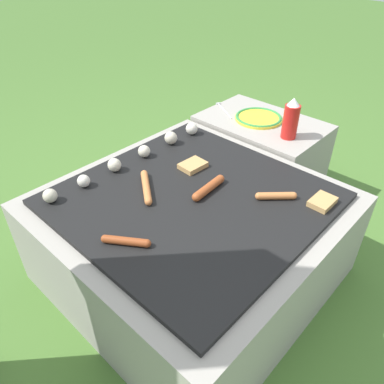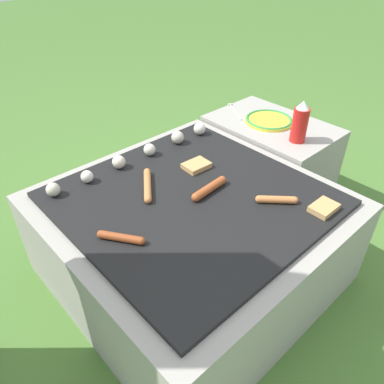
# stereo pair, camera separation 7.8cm
# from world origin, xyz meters

# --- Properties ---
(ground_plane) EXTENTS (14.00, 14.00, 0.00)m
(ground_plane) POSITION_xyz_m (0.00, 0.00, 0.00)
(ground_plane) COLOR #47702D
(grill) EXTENTS (0.95, 0.95, 0.39)m
(grill) POSITION_xyz_m (0.00, 0.00, 0.19)
(grill) COLOR #9E998E
(grill) RESTS_ON ground_plane
(side_ledge) EXTENTS (0.39, 0.59, 0.39)m
(side_ledge) POSITION_xyz_m (0.68, 0.17, 0.19)
(side_ledge) COLOR #9E998E
(side_ledge) RESTS_ON ground_plane
(sausage_front_center) EXTENTS (0.10, 0.13, 0.02)m
(sausage_front_center) POSITION_xyz_m (-0.31, -0.02, 0.40)
(sausage_front_center) COLOR #93421E
(sausage_front_center) RESTS_ON grill
(sausage_mid_left) EXTENTS (0.11, 0.11, 0.03)m
(sausage_mid_left) POSITION_xyz_m (0.19, -0.22, 0.40)
(sausage_mid_left) COLOR #C6753D
(sausage_mid_left) RESTS_ON grill
(sausage_back_center) EXTENTS (0.17, 0.04, 0.03)m
(sausage_back_center) POSITION_xyz_m (0.06, -0.02, 0.41)
(sausage_back_center) COLOR #A34C23
(sausage_back_center) RESTS_ON grill
(sausage_mid_right) EXTENTS (0.13, 0.17, 0.03)m
(sausage_mid_right) POSITION_xyz_m (-0.08, 0.15, 0.40)
(sausage_mid_right) COLOR #C6753D
(sausage_mid_right) RESTS_ON grill
(bread_slice_center) EXTENTS (0.10, 0.08, 0.02)m
(bread_slice_center) POSITION_xyz_m (0.14, 0.13, 0.40)
(bread_slice_center) COLOR tan
(bread_slice_center) RESTS_ON grill
(bread_slice_left) EXTENTS (0.09, 0.07, 0.02)m
(bread_slice_left) POSITION_xyz_m (0.27, -0.35, 0.40)
(bread_slice_left) COLOR tan
(bread_slice_left) RESTS_ON grill
(mushroom_row) EXTENTS (0.75, 0.06, 0.05)m
(mushroom_row) POSITION_xyz_m (0.03, 0.33, 0.42)
(mushroom_row) COLOR beige
(mushroom_row) RESTS_ON grill
(plate_colorful) EXTENTS (0.23, 0.23, 0.02)m
(plate_colorful) POSITION_xyz_m (0.68, 0.19, 0.40)
(plate_colorful) COLOR yellow
(plate_colorful) RESTS_ON side_ledge
(condiment_bottle) EXTENTS (0.07, 0.07, 0.18)m
(condiment_bottle) POSITION_xyz_m (0.62, -0.01, 0.48)
(condiment_bottle) COLOR red
(condiment_bottle) RESTS_ON side_ledge
(fork_utensil) EXTENTS (0.11, 0.18, 0.01)m
(fork_utensil) POSITION_xyz_m (0.65, 0.39, 0.39)
(fork_utensil) COLOR silver
(fork_utensil) RESTS_ON side_ledge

